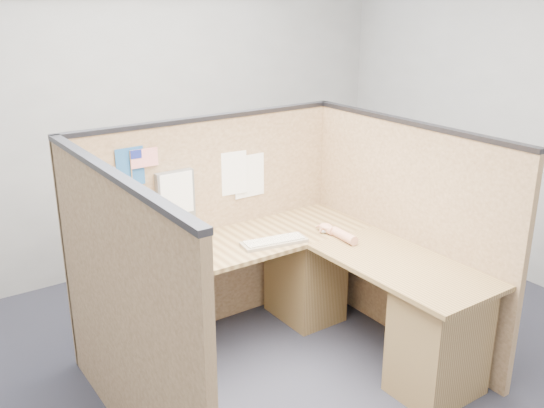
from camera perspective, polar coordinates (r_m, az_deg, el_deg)
floor at (r=3.90m, az=2.12°, el=-16.82°), size 5.00×5.00×0.00m
wall_back at (r=5.21m, az=-12.86°, el=8.83°), size 5.00×0.00×5.00m
cubicle_partitions at (r=3.82m, az=-1.58°, el=-4.33°), size 2.06×1.83×1.53m
l_desk at (r=3.98m, az=1.84°, el=-9.35°), size 1.95×1.75×0.73m
laptop at (r=3.91m, az=-12.45°, el=-4.03°), size 0.29×0.28×0.21m
keyboard at (r=4.01m, az=0.19°, el=-3.57°), size 0.46×0.22×0.03m
mouse at (r=4.20m, az=5.04°, el=-2.42°), size 0.10×0.06×0.04m
hand_forearm at (r=4.12m, az=6.24°, el=-2.74°), size 0.10×0.35×0.07m
blue_poster at (r=3.87m, az=-13.20°, el=3.41°), size 0.19×0.01×0.25m
american_flag at (r=3.87m, az=-12.18°, el=4.07°), size 0.18×0.01×0.32m
file_holder at (r=4.02m, az=-9.07°, el=0.80°), size 0.26×0.05×0.33m
paper_left at (r=4.22m, az=-3.91°, el=2.86°), size 0.24×0.03×0.31m
paper_right at (r=4.31m, az=-2.13°, el=2.66°), size 0.24×0.01×0.31m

